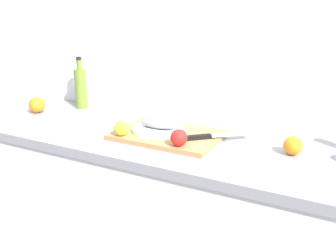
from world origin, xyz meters
TOP-DOWN VIEW (x-y plane):
  - back_wall at (0.00, 0.33)m, footprint 3.20×0.05m
  - kitchen_counter at (0.00, 0.00)m, footprint 2.00×0.60m
  - cutting_board at (-0.01, 0.00)m, footprint 0.45×0.31m
  - white_plate at (-0.05, -0.00)m, footprint 0.23×0.23m
  - fish_fillet at (-0.05, -0.00)m, footprint 0.17×0.07m
  - chef_knife at (0.18, 0.02)m, footprint 0.23×0.22m
  - lemon_0 at (-0.16, -0.12)m, footprint 0.06×0.06m
  - tomato_0 at (0.11, -0.12)m, footprint 0.07×0.07m
  - olive_oil_bottle at (-0.65, 0.21)m, footprint 0.06×0.06m
  - orange_0 at (0.51, 0.05)m, footprint 0.07×0.07m
  - orange_1 at (-0.80, 0.02)m, footprint 0.08×0.08m

SIDE VIEW (x-z plane):
  - kitchen_counter at x=0.00m, z-range 0.00..0.90m
  - cutting_board at x=-0.01m, z-range 0.90..0.92m
  - white_plate at x=-0.05m, z-range 0.92..0.93m
  - chef_knife at x=0.18m, z-range 0.92..0.94m
  - orange_0 at x=0.51m, z-range 0.90..0.97m
  - orange_1 at x=-0.80m, z-range 0.90..0.98m
  - lemon_0 at x=-0.16m, z-range 0.92..0.98m
  - fish_fillet at x=-0.05m, z-range 0.94..0.97m
  - tomato_0 at x=0.11m, z-range 0.92..0.99m
  - olive_oil_bottle at x=-0.65m, z-range 0.87..1.15m
  - back_wall at x=0.00m, z-range 0.00..2.50m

